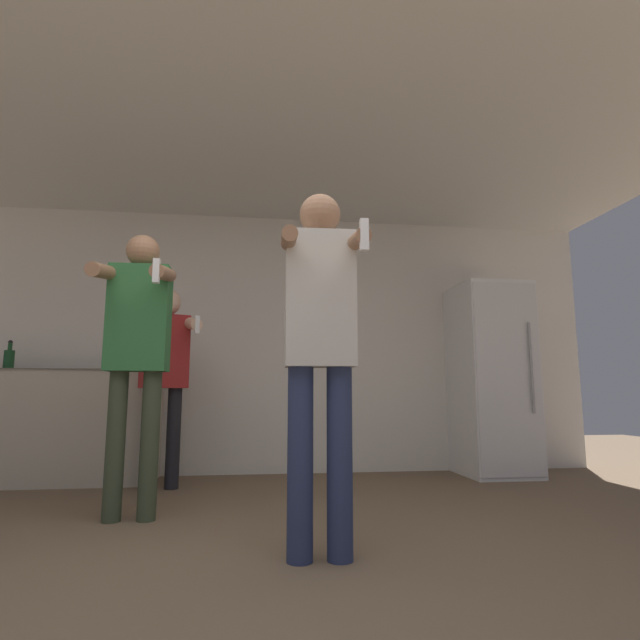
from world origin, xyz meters
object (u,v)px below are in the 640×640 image
Objects in this scene: person_woman_foreground at (320,337)px; bottle_green_wine at (115,360)px; person_man_side at (138,340)px; person_spectator_back at (165,363)px; bottle_tall_gin at (9,358)px; refrigerator at (491,378)px.

bottle_green_wine is at bearing 124.34° from person_woman_foreground.
person_spectator_back is (-0.00, 1.00, -0.09)m from person_man_side.
person_spectator_back is at bearing 90.23° from person_man_side.
person_man_side is at bearing -89.77° from person_spectator_back.
bottle_tall_gin is 0.16× the size of person_spectator_back.
refrigerator is 4.40m from bottle_tall_gin.
bottle_green_wine is (0.89, 0.00, -0.01)m from bottle_tall_gin.
bottle_green_wine is at bearing 109.81° from person_man_side.
person_woman_foreground reaches higher than bottle_tall_gin.
refrigerator is at bearing -0.81° from bottle_tall_gin.
person_woman_foreground is (1.56, -2.28, -0.03)m from bottle_green_wine.
bottle_tall_gin is 0.14× the size of person_man_side.
bottle_green_wine is at bearing 178.98° from refrigerator.
bottle_tall_gin is at bearing 136.98° from person_woman_foreground.
bottle_tall_gin is 1.45m from person_spectator_back.
bottle_tall_gin is 1.09× the size of bottle_green_wine.
person_woman_foreground is at bearing -39.52° from person_man_side.
person_man_side reaches higher than person_spectator_back.
refrigerator is 2.96m from person_woman_foreground.
refrigerator reaches higher than person_woman_foreground.
refrigerator is 3.52m from bottle_green_wine.
person_spectator_back is at bearing -173.36° from refrigerator.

